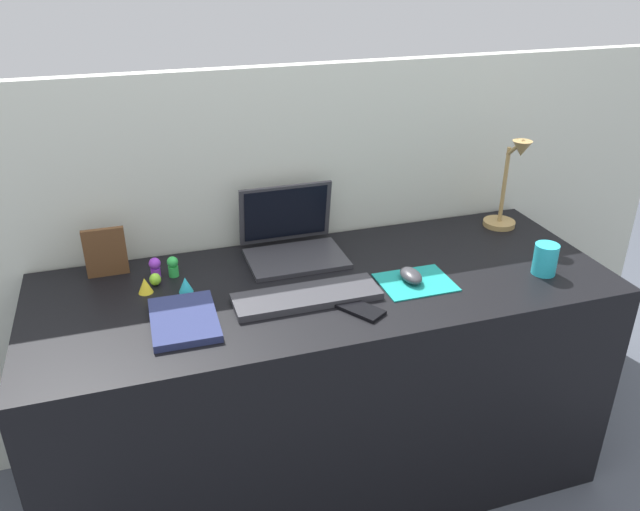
{
  "coord_description": "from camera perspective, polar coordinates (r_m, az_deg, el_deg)",
  "views": [
    {
      "loc": [
        -0.51,
        -1.54,
        1.63
      ],
      "look_at": [
        -0.02,
        0.0,
        0.83
      ],
      "focal_mm": 35.47,
      "sensor_mm": 36.0,
      "label": 1
    }
  ],
  "objects": [
    {
      "name": "ground_plane",
      "position": [
        2.3,
        0.44,
        -18.79
      ],
      "size": [
        6.0,
        6.0,
        0.0
      ],
      "primitive_type": "plane",
      "color": "#474C56"
    },
    {
      "name": "back_wall",
      "position": [
        2.2,
        -2.46,
        -0.11
      ],
      "size": [
        2.9,
        0.05,
        1.3
      ],
      "primitive_type": "cube",
      "color": "beige",
      "rests_on": "ground_plane"
    },
    {
      "name": "desk",
      "position": [
        2.05,
        0.48,
        -11.5
      ],
      "size": [
        1.7,
        0.65,
        0.74
      ],
      "primitive_type": "cube",
      "color": "black",
      "rests_on": "ground_plane"
    },
    {
      "name": "laptop",
      "position": [
        2.0,
        -2.6,
        1.59
      ],
      "size": [
        0.3,
        0.25,
        0.21
      ],
      "color": "#333338",
      "rests_on": "desk"
    },
    {
      "name": "keyboard",
      "position": [
        1.76,
        -1.19,
        -3.72
      ],
      "size": [
        0.41,
        0.13,
        0.02
      ],
      "primitive_type": "cube",
      "color": "#333338",
      "rests_on": "desk"
    },
    {
      "name": "mousepad",
      "position": [
        1.87,
        8.62,
        -2.4
      ],
      "size": [
        0.21,
        0.17,
        0.0
      ],
      "primitive_type": "cube",
      "color": "teal",
      "rests_on": "desk"
    },
    {
      "name": "mouse",
      "position": [
        1.86,
        8.2,
        -1.8
      ],
      "size": [
        0.06,
        0.1,
        0.03
      ],
      "primitive_type": "ellipsoid",
      "color": "#333338",
      "rests_on": "mousepad"
    },
    {
      "name": "cell_phone",
      "position": [
        1.71,
        3.67,
        -4.87
      ],
      "size": [
        0.12,
        0.14,
        0.01
      ],
      "primitive_type": "cube",
      "rotation": [
        0.0,
        0.0,
        0.57
      ],
      "color": "black",
      "rests_on": "desk"
    },
    {
      "name": "desk_lamp",
      "position": [
        2.23,
        16.69,
        5.95
      ],
      "size": [
        0.11,
        0.15,
        0.33
      ],
      "color": "#A5844C",
      "rests_on": "desk"
    },
    {
      "name": "notebook_pad",
      "position": [
        1.69,
        -12.18,
        -5.68
      ],
      "size": [
        0.17,
        0.24,
        0.02
      ],
      "primitive_type": "cube",
      "rotation": [
        0.0,
        0.0,
        -0.02
      ],
      "color": "navy",
      "rests_on": "desk"
    },
    {
      "name": "picture_frame",
      "position": [
        1.96,
        -18.79,
        0.27
      ],
      "size": [
        0.12,
        0.02,
        0.15
      ],
      "primitive_type": "cube",
      "color": "brown",
      "rests_on": "desk"
    },
    {
      "name": "coffee_mug",
      "position": [
        1.99,
        19.66,
        -0.31
      ],
      "size": [
        0.07,
        0.07,
        0.09
      ],
      "primitive_type": "cylinder",
      "color": "#28B7CC",
      "rests_on": "desk"
    },
    {
      "name": "toy_figurine_purple",
      "position": [
        1.92,
        -14.65,
        -1.0
      ],
      "size": [
        0.03,
        0.03,
        0.06
      ],
      "color": "purple",
      "rests_on": "desk"
    },
    {
      "name": "toy_figurine_yellow",
      "position": [
        1.85,
        -15.51,
        -2.61
      ],
      "size": [
        0.04,
        0.04,
        0.05
      ],
      "primitive_type": "cone",
      "color": "yellow",
      "rests_on": "desk"
    },
    {
      "name": "toy_figurine_green",
      "position": [
        1.92,
        -13.13,
        -0.93
      ],
      "size": [
        0.03,
        0.03,
        0.06
      ],
      "color": "green",
      "rests_on": "desk"
    },
    {
      "name": "toy_figurine_lime",
      "position": [
        1.89,
        -14.64,
        -2.09
      ],
      "size": [
        0.03,
        0.03,
        0.04
      ],
      "primitive_type": "ellipsoid",
      "color": "#8CDB33",
      "rests_on": "desk"
    },
    {
      "name": "toy_figurine_cyan",
      "position": [
        1.83,
        -12.04,
        -2.59
      ],
      "size": [
        0.04,
        0.04,
        0.05
      ],
      "primitive_type": "cone",
      "color": "#28B7CC",
      "rests_on": "desk"
    }
  ]
}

